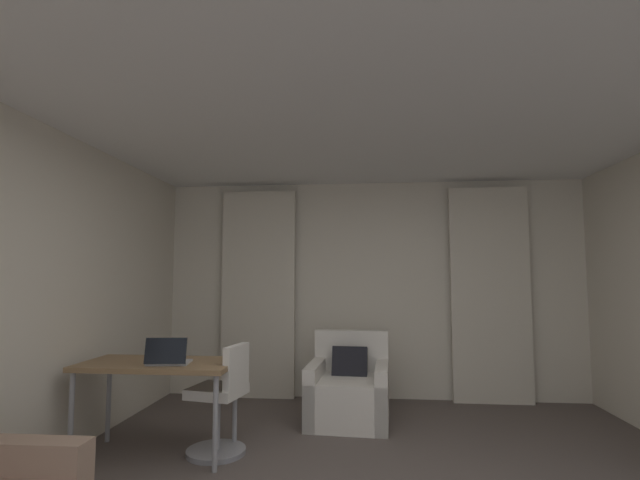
# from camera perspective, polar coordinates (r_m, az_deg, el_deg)

# --- Properties ---
(wall_window) EXTENTS (5.12, 0.06, 2.60)m
(wall_window) POSITION_cam_1_polar(r_m,az_deg,el_deg) (5.62, 6.43, -6.07)
(wall_window) COLOR beige
(wall_window) RESTS_ON ground
(ceiling) EXTENTS (5.12, 6.12, 0.06)m
(ceiling) POSITION_cam_1_polar(r_m,az_deg,el_deg) (2.86, 7.26, 20.16)
(ceiling) COLOR white
(ceiling) RESTS_ON wall_left
(curtain_left_panel) EXTENTS (0.90, 0.06, 2.50)m
(curtain_left_panel) POSITION_cam_1_polar(r_m,az_deg,el_deg) (5.64, -7.75, -6.56)
(curtain_left_panel) COLOR beige
(curtain_left_panel) RESTS_ON ground
(curtain_right_panel) EXTENTS (0.90, 0.06, 2.50)m
(curtain_right_panel) POSITION_cam_1_polar(r_m,az_deg,el_deg) (5.69, 20.53, -6.28)
(curtain_right_panel) COLOR beige
(curtain_right_panel) RESTS_ON ground
(armchair) EXTENTS (0.84, 0.88, 0.87)m
(armchair) POSITION_cam_1_polar(r_m,az_deg,el_deg) (4.83, 3.66, -18.41)
(armchair) COLOR silver
(armchair) RESTS_ON ground
(desk) EXTENTS (1.24, 0.62, 0.74)m
(desk) POSITION_cam_1_polar(r_m,az_deg,el_deg) (4.09, -19.54, -15.09)
(desk) COLOR olive
(desk) RESTS_ON ground
(desk_chair) EXTENTS (0.48, 0.48, 0.88)m
(desk_chair) POSITION_cam_1_polar(r_m,az_deg,el_deg) (4.04, -12.25, -19.51)
(desk_chair) COLOR gray
(desk_chair) RESTS_ON ground
(laptop) EXTENTS (0.35, 0.28, 0.22)m
(laptop) POSITION_cam_1_polar(r_m,az_deg,el_deg) (3.92, -18.47, -13.91)
(laptop) COLOR #ADADB2
(laptop) RESTS_ON desk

